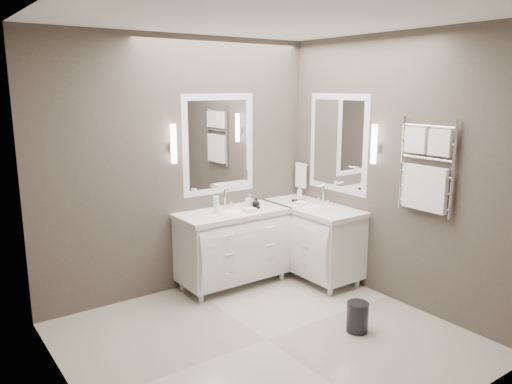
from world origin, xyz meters
TOP-DOWN VIEW (x-y plane):
  - floor at (0.00, 0.00)m, footprint 3.20×3.00m
  - ceiling at (0.00, 0.00)m, footprint 3.20×3.00m
  - wall_back at (0.00, 1.50)m, footprint 3.20×0.01m
  - wall_front at (0.00, -1.50)m, footprint 3.20×0.01m
  - wall_left at (-1.60, 0.00)m, footprint 0.01×3.00m
  - wall_right at (1.60, 0.00)m, footprint 0.01×3.00m
  - vanity_back at (0.45, 1.23)m, footprint 1.24×0.59m
  - vanity_right at (1.33, 0.90)m, footprint 0.59×1.24m
  - mirror_back at (0.45, 1.49)m, footprint 0.90×0.02m
  - mirror_right at (1.59, 0.80)m, footprint 0.02×0.90m
  - sconce_back at (-0.13, 1.43)m, footprint 0.06×0.06m
  - sconce_right at (1.53, 0.22)m, footprint 0.06×0.06m
  - towel_bar_corner at (1.54, 1.36)m, footprint 0.03×0.22m
  - towel_ladder at (1.55, -0.40)m, footprint 0.06×0.58m
  - waste_bin at (0.76, -0.35)m, footprint 0.23×0.23m
  - amenity_tray_back at (0.68, 1.17)m, footprint 0.17×0.14m
  - amenity_tray_right at (1.30, 1.11)m, footprint 0.16×0.19m
  - water_bottle at (0.25, 1.24)m, footprint 0.08×0.08m
  - soap_bottle_a at (0.65, 1.19)m, footprint 0.08×0.08m
  - soap_bottle_b at (0.71, 1.14)m, footprint 0.09×0.09m
  - soap_bottle_c at (1.30, 1.11)m, footprint 0.07×0.07m

SIDE VIEW (x-z plane):
  - floor at x=0.00m, z-range -0.01..0.00m
  - waste_bin at x=0.76m, z-range 0.00..0.28m
  - vanity_back at x=0.45m, z-range 0.00..0.97m
  - vanity_right at x=1.33m, z-range 0.00..0.97m
  - amenity_tray_back at x=0.68m, z-range 0.85..0.87m
  - amenity_tray_right at x=1.30m, z-range 0.85..0.87m
  - soap_bottle_b at x=0.71m, z-range 0.87..0.98m
  - water_bottle at x=0.25m, z-range 0.85..1.03m
  - soap_bottle_a at x=0.65m, z-range 0.87..1.01m
  - soap_bottle_c at x=1.30m, z-range 0.87..1.05m
  - towel_bar_corner at x=1.54m, z-range 0.97..1.27m
  - wall_back at x=0.00m, z-range 0.00..2.70m
  - wall_front at x=0.00m, z-range 0.00..2.70m
  - wall_left at x=-1.60m, z-range 0.00..2.70m
  - wall_right at x=1.60m, z-range 0.00..2.70m
  - towel_ladder at x=1.55m, z-range 0.94..1.84m
  - mirror_back at x=0.45m, z-range 1.00..2.10m
  - mirror_right at x=1.59m, z-range 1.00..2.10m
  - sconce_back at x=-0.13m, z-range 1.39..1.79m
  - sconce_right at x=1.53m, z-range 1.39..1.79m
  - ceiling at x=0.00m, z-range 2.70..2.71m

